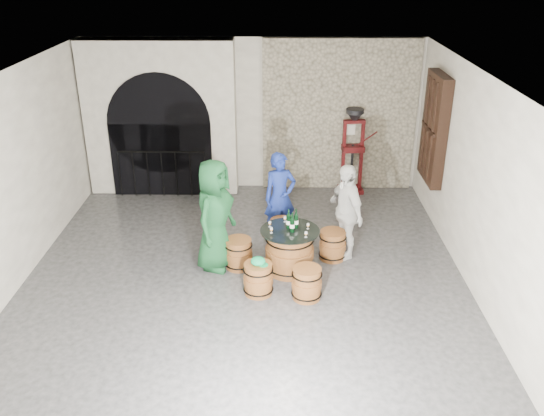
{
  "coord_description": "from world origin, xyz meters",
  "views": [
    {
      "loc": [
        0.51,
        -7.8,
        4.85
      ],
      "look_at": [
        0.43,
        0.51,
        1.05
      ],
      "focal_mm": 38.0,
      "sensor_mm": 36.0,
      "label": 1
    }
  ],
  "objects_px": {
    "corking_press": "(353,145)",
    "wine_bottle_right": "(296,220)",
    "barrel_stool_near_right": "(307,283)",
    "barrel_table": "(290,251)",
    "wine_bottle_left": "(289,221)",
    "barrel_stool_right": "(333,245)",
    "barrel_stool_left": "(239,254)",
    "barrel_stool_near_left": "(258,279)",
    "wine_bottle_center": "(292,224)",
    "barrel_stool_far": "(282,233)",
    "person_blue": "(280,197)",
    "side_barrel": "(213,190)",
    "person_green": "(215,215)",
    "person_white": "(346,211)"
  },
  "relations": [
    {
      "from": "person_white",
      "to": "wine_bottle_right",
      "type": "xyz_separation_m",
      "value": [
        -0.84,
        -0.42,
        0.04
      ]
    },
    {
      "from": "barrel_stool_near_left",
      "to": "wine_bottle_right",
      "type": "relative_size",
      "value": 1.57
    },
    {
      "from": "barrel_stool_left",
      "to": "person_blue",
      "type": "bearing_deg",
      "value": 57.44
    },
    {
      "from": "barrel_stool_far",
      "to": "corking_press",
      "type": "distance_m",
      "value": 3.02
    },
    {
      "from": "corking_press",
      "to": "wine_bottle_right",
      "type": "bearing_deg",
      "value": -117.37
    },
    {
      "from": "barrel_stool_far",
      "to": "barrel_stool_near_left",
      "type": "bearing_deg",
      "value": -103.89
    },
    {
      "from": "wine_bottle_center",
      "to": "barrel_stool_near_left",
      "type": "bearing_deg",
      "value": -129.26
    },
    {
      "from": "wine_bottle_right",
      "to": "corking_press",
      "type": "height_order",
      "value": "corking_press"
    },
    {
      "from": "barrel_stool_near_left",
      "to": "side_barrel",
      "type": "xyz_separation_m",
      "value": [
        -1.02,
        3.26,
        0.09
      ]
    },
    {
      "from": "barrel_stool_left",
      "to": "barrel_stool_far",
      "type": "bearing_deg",
      "value": 45.52
    },
    {
      "from": "barrel_table",
      "to": "barrel_stool_near_right",
      "type": "distance_m",
      "value": 0.85
    },
    {
      "from": "wine_bottle_right",
      "to": "barrel_stool_near_right",
      "type": "bearing_deg",
      "value": -80.75
    },
    {
      "from": "person_green",
      "to": "corking_press",
      "type": "distance_m",
      "value": 4.1
    },
    {
      "from": "barrel_stool_right",
      "to": "barrel_stool_near_left",
      "type": "xyz_separation_m",
      "value": [
        -1.22,
        -1.09,
        0.0
      ]
    },
    {
      "from": "barrel_stool_near_left",
      "to": "barrel_stool_far",
      "type": "bearing_deg",
      "value": 76.11
    },
    {
      "from": "barrel_stool_left",
      "to": "barrel_stool_near_right",
      "type": "bearing_deg",
      "value": -39.91
    },
    {
      "from": "person_green",
      "to": "barrel_stool_far",
      "type": "bearing_deg",
      "value": -35.08
    },
    {
      "from": "wine_bottle_center",
      "to": "side_barrel",
      "type": "bearing_deg",
      "value": 120.39
    },
    {
      "from": "barrel_stool_far",
      "to": "wine_bottle_center",
      "type": "bearing_deg",
      "value": -80.63
    },
    {
      "from": "person_white",
      "to": "wine_bottle_center",
      "type": "xyz_separation_m",
      "value": [
        -0.9,
        -0.57,
        0.04
      ]
    },
    {
      "from": "wine_bottle_right",
      "to": "barrel_table",
      "type": "bearing_deg",
      "value": -135.49
    },
    {
      "from": "person_green",
      "to": "wine_bottle_right",
      "type": "distance_m",
      "value": 1.3
    },
    {
      "from": "barrel_stool_near_right",
      "to": "wine_bottle_left",
      "type": "xyz_separation_m",
      "value": [
        -0.26,
        0.88,
        0.61
      ]
    },
    {
      "from": "person_green",
      "to": "wine_bottle_center",
      "type": "xyz_separation_m",
      "value": [
        1.23,
        -0.19,
        -0.06
      ]
    },
    {
      "from": "barrel_stool_right",
      "to": "side_barrel",
      "type": "relative_size",
      "value": 0.75
    },
    {
      "from": "person_green",
      "to": "wine_bottle_center",
      "type": "relative_size",
      "value": 5.72
    },
    {
      "from": "barrel_stool_far",
      "to": "barrel_stool_near_right",
      "type": "distance_m",
      "value": 1.67
    },
    {
      "from": "barrel_stool_near_right",
      "to": "wine_bottle_right",
      "type": "distance_m",
      "value": 1.1
    },
    {
      "from": "barrel_table",
      "to": "side_barrel",
      "type": "bearing_deg",
      "value": 120.3
    },
    {
      "from": "barrel_stool_right",
      "to": "wine_bottle_right",
      "type": "height_order",
      "value": "wine_bottle_right"
    },
    {
      "from": "barrel_stool_left",
      "to": "wine_bottle_center",
      "type": "height_order",
      "value": "wine_bottle_center"
    },
    {
      "from": "corking_press",
      "to": "person_blue",
      "type": "bearing_deg",
      "value": -131.0
    },
    {
      "from": "barrel_table",
      "to": "barrel_stool_far",
      "type": "height_order",
      "value": "barrel_table"
    },
    {
      "from": "barrel_stool_left",
      "to": "corking_press",
      "type": "xyz_separation_m",
      "value": [
        2.21,
        3.23,
        0.81
      ]
    },
    {
      "from": "barrel_stool_right",
      "to": "corking_press",
      "type": "height_order",
      "value": "corking_press"
    },
    {
      "from": "wine_bottle_right",
      "to": "barrel_stool_right",
      "type": "bearing_deg",
      "value": 26.2
    },
    {
      "from": "wine_bottle_right",
      "to": "wine_bottle_center",
      "type": "bearing_deg",
      "value": -114.15
    },
    {
      "from": "barrel_stool_near_right",
      "to": "wine_bottle_right",
      "type": "relative_size",
      "value": 1.57
    },
    {
      "from": "corking_press",
      "to": "wine_bottle_left",
      "type": "bearing_deg",
      "value": -119.08
    },
    {
      "from": "person_green",
      "to": "side_barrel",
      "type": "height_order",
      "value": "person_green"
    },
    {
      "from": "person_green",
      "to": "wine_bottle_left",
      "type": "xyz_separation_m",
      "value": [
        1.18,
        -0.06,
        -0.06
      ]
    },
    {
      "from": "barrel_stool_near_right",
      "to": "person_green",
      "type": "height_order",
      "value": "person_green"
    },
    {
      "from": "barrel_stool_near_left",
      "to": "barrel_stool_right",
      "type": "bearing_deg",
      "value": 41.82
    },
    {
      "from": "person_white",
      "to": "barrel_stool_near_right",
      "type": "bearing_deg",
      "value": -50.33
    },
    {
      "from": "corking_press",
      "to": "barrel_stool_left",
      "type": "bearing_deg",
      "value": -130.14
    },
    {
      "from": "wine_bottle_center",
      "to": "corking_press",
      "type": "relative_size",
      "value": 0.18
    },
    {
      "from": "wine_bottle_left",
      "to": "wine_bottle_center",
      "type": "relative_size",
      "value": 1.0
    },
    {
      "from": "barrel_stool_near_right",
      "to": "wine_bottle_right",
      "type": "height_order",
      "value": "wine_bottle_right"
    },
    {
      "from": "person_blue",
      "to": "barrel_stool_right",
      "type": "bearing_deg",
      "value": -60.65
    },
    {
      "from": "barrel_stool_near_right",
      "to": "barrel_stool_near_left",
      "type": "height_order",
      "value": "same"
    }
  ]
}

